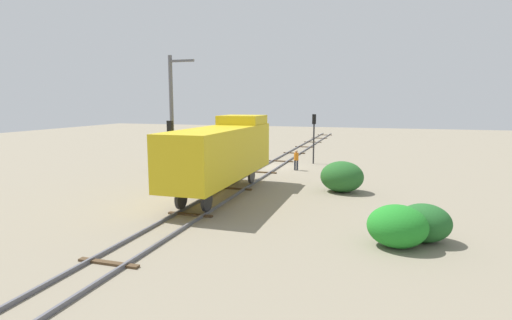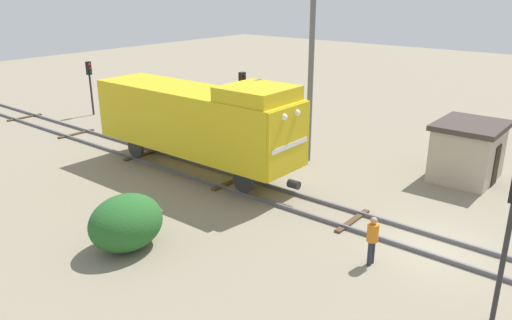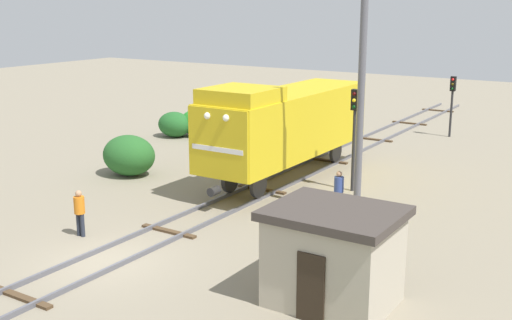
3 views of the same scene
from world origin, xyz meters
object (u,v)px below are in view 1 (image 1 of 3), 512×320
object	(u,v)px
traffic_signal_mid	(171,143)
worker_near_track	(296,158)
locomotive	(222,151)
catenary_mast	(172,116)
worker_by_signal	(183,169)
relay_hut	(188,150)
traffic_signal_near	(314,130)

from	to	relation	value
traffic_signal_mid	worker_near_track	bearing A→B (deg)	-118.96
locomotive	worker_near_track	size ratio (longest dim) A/B	6.82
worker_near_track	catenary_mast	size ratio (longest dim) A/B	0.19
worker_near_track	worker_by_signal	xyz separation A→B (m)	(6.60, 7.39, 0.00)
worker_by_signal	catenary_mast	distance (m)	3.74
worker_near_track	worker_by_signal	distance (m)	9.90
traffic_signal_mid	worker_near_track	xyz separation A→B (m)	(-5.80, -10.48, -2.13)
traffic_signal_mid	worker_near_track	size ratio (longest dim) A/B	2.66
worker_near_track	traffic_signal_mid	bearing A→B (deg)	136.73
relay_hut	worker_by_signal	bearing A→B (deg)	114.34
worker_by_signal	relay_hut	bearing A→B (deg)	-118.85
traffic_signal_mid	locomotive	bearing A→B (deg)	-178.63
worker_near_track	relay_hut	distance (m)	9.91
traffic_signal_near	relay_hut	xyz separation A→B (m)	(10.70, 4.12, -1.76)
worker_near_track	relay_hut	world-z (taller)	relay_hut
traffic_signal_mid	catenary_mast	distance (m)	3.80
traffic_signal_mid	worker_by_signal	size ratio (longest dim) A/B	2.66
locomotive	worker_by_signal	distance (m)	5.47
worker_by_signal	worker_near_track	bearing A→B (deg)	175.02
traffic_signal_near	locomotive	bearing A→B (deg)	77.49
worker_by_signal	relay_hut	size ratio (longest dim) A/B	0.49
traffic_signal_near	worker_near_track	xyz separation A→B (m)	(0.80, 4.02, -2.15)
locomotive	traffic_signal_near	size ratio (longest dim) A/B	2.55
traffic_signal_near	relay_hut	distance (m)	11.60
traffic_signal_near	catenary_mast	distance (m)	14.08
worker_near_track	relay_hut	size ratio (longest dim) A/B	0.49
worker_by_signal	locomotive	bearing A→B (deg)	91.16
traffic_signal_mid	catenary_mast	bearing A→B (deg)	-63.67
locomotive	worker_near_track	xyz separation A→B (m)	(-2.40, -10.40, -1.78)
traffic_signal_mid	relay_hut	bearing A→B (deg)	-68.46
traffic_signal_mid	worker_by_signal	bearing A→B (deg)	-75.50
catenary_mast	traffic_signal_mid	bearing A→B (deg)	116.33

